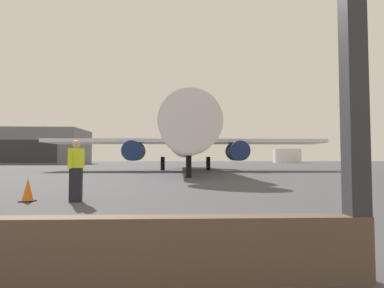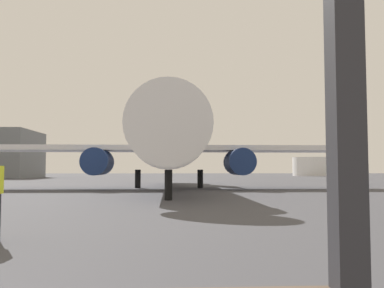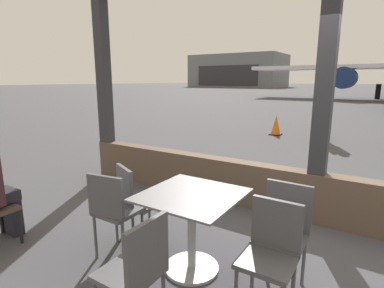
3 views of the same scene
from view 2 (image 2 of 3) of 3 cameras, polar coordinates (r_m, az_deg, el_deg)
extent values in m
plane|color=#424247|center=(42.82, -6.49, -5.36)|extent=(220.00, 220.00, 0.00)
cube|color=#2D2D33|center=(2.97, 20.18, 0.71)|extent=(0.20, 0.20, 3.27)
cylinder|color=silver|center=(32.24, -3.11, -0.19)|extent=(3.71, 26.98, 3.71)
cone|color=silver|center=(17.50, -3.22, 2.57)|extent=(3.52, 2.60, 3.52)
cylinder|color=black|center=(19.40, -3.19, 2.42)|extent=(3.78, 0.90, 3.78)
cube|color=silver|center=(32.33, -16.32, -0.60)|extent=(12.92, 4.20, 0.36)
cube|color=silver|center=(32.29, 10.11, -0.68)|extent=(12.92, 4.20, 0.36)
cylinder|color=navy|center=(30.46, -12.69, -2.37)|extent=(1.90, 3.20, 1.90)
cylinder|color=navy|center=(30.43, 6.44, -2.43)|extent=(1.90, 3.20, 1.90)
cube|color=navy|center=(44.59, -3.06, 4.39)|extent=(0.36, 4.40, 5.20)
cylinder|color=black|center=(19.61, -3.22, -5.57)|extent=(0.36, 0.36, 1.41)
cylinder|color=black|center=(32.52, -7.37, -4.71)|extent=(0.44, 0.44, 1.41)
cylinder|color=black|center=(32.51, 1.13, -4.74)|extent=(0.44, 0.44, 1.41)
cylinder|color=yellow|center=(9.41, -24.49, -4.55)|extent=(0.09, 0.09, 0.52)
cylinder|color=white|center=(96.88, 15.89, -2.96)|extent=(8.17, 8.17, 4.12)
camera|label=1|loc=(0.72, -124.32, -15.93)|focal=29.12mm
camera|label=3|loc=(2.36, -122.97, 10.81)|focal=28.13mm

